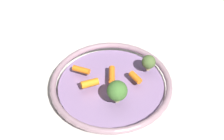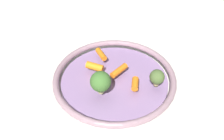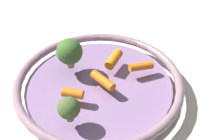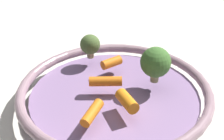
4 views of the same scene
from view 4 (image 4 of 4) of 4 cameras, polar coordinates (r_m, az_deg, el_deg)
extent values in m
plane|color=silver|center=(0.63, 0.44, -6.03)|extent=(2.49, 2.49, 0.00)
cylinder|color=#8E709E|center=(0.63, 0.44, -5.10)|extent=(0.31, 0.31, 0.03)
torus|color=gray|center=(0.61, 0.45, -3.46)|extent=(0.36, 0.36, 0.02)
cylinder|color=orange|center=(0.66, -0.09, 1.27)|extent=(0.04, 0.04, 0.02)
cylinder|color=orange|center=(0.53, -3.39, -7.26)|extent=(0.06, 0.03, 0.02)
cylinder|color=orange|center=(0.61, -1.05, -1.76)|extent=(0.03, 0.06, 0.02)
cylinder|color=orange|center=(0.55, 2.56, -5.29)|extent=(0.05, 0.04, 0.02)
cylinder|color=tan|center=(0.70, -3.68, 2.63)|extent=(0.01, 0.01, 0.01)
sphere|color=#4A6130|center=(0.69, -3.74, 4.35)|extent=(0.04, 0.04, 0.04)
cylinder|color=tan|center=(0.62, 7.23, -1.23)|extent=(0.02, 0.02, 0.02)
sphere|color=#3F6B2D|center=(0.61, 7.42, 1.33)|extent=(0.06, 0.06, 0.06)
camera|label=1|loc=(0.91, 68.54, 38.92)|focal=53.15mm
camera|label=2|loc=(1.02, 33.47, 38.76)|focal=44.52mm
camera|label=3|loc=(0.92, -31.26, 34.51)|focal=52.69mm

